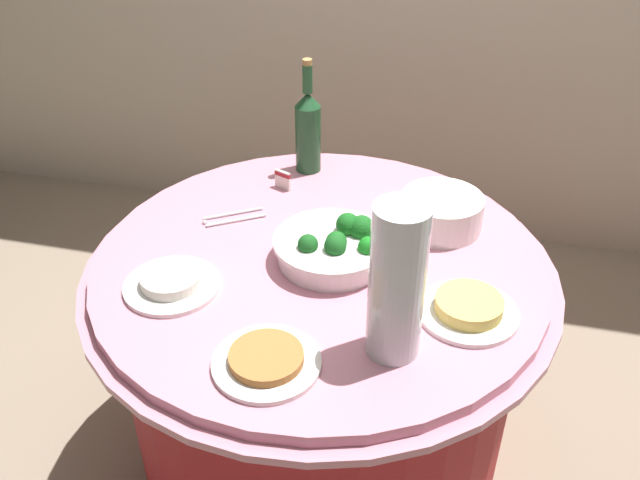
{
  "coord_description": "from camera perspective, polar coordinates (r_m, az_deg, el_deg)",
  "views": [
    {
      "loc": [
        0.32,
        -1.32,
        1.72
      ],
      "look_at": [
        0.0,
        0.0,
        0.79
      ],
      "focal_mm": 38.49,
      "sensor_mm": 36.0,
      "label": 1
    }
  ],
  "objects": [
    {
      "name": "ground_plane",
      "position": [
        2.19,
        0.0,
        -17.35
      ],
      "size": [
        6.0,
        6.0,
        0.0
      ],
      "primitive_type": "plane",
      "color": "gray"
    },
    {
      "name": "buffet_table",
      "position": [
        1.91,
        0.0,
        -10.35
      ],
      "size": [
        1.16,
        1.16,
        0.74
      ],
      "color": "maroon",
      "rests_on": "ground_plane"
    },
    {
      "name": "broccoli_bowl",
      "position": [
        1.64,
        1.18,
        -0.58
      ],
      "size": [
        0.28,
        0.28,
        0.11
      ],
      "color": "white",
      "rests_on": "buffet_table"
    },
    {
      "name": "plate_stack",
      "position": [
        1.78,
        10.06,
        2.3
      ],
      "size": [
        0.21,
        0.21,
        0.09
      ],
      "color": "white",
      "rests_on": "buffet_table"
    },
    {
      "name": "wine_bottle",
      "position": [
        1.99,
        -1.0,
        9.18
      ],
      "size": [
        0.07,
        0.07,
        0.34
      ],
      "color": "#1C4A27",
      "rests_on": "buffet_table"
    },
    {
      "name": "decorative_fruit_vase",
      "position": [
        1.33,
        6.36,
        -4.15
      ],
      "size": [
        0.11,
        0.11,
        0.34
      ],
      "color": "silver",
      "rests_on": "buffet_table"
    },
    {
      "name": "serving_tongs",
      "position": [
        1.83,
        -7.34,
        1.87
      ],
      "size": [
        0.16,
        0.12,
        0.01
      ],
      "color": "silver",
      "rests_on": "buffet_table"
    },
    {
      "name": "food_plate_rice",
      "position": [
        1.6,
        -12.25,
        -3.47
      ],
      "size": [
        0.22,
        0.22,
        0.04
      ],
      "color": "white",
      "rests_on": "buffet_table"
    },
    {
      "name": "food_plate_peanuts",
      "position": [
        1.38,
        -4.48,
        -9.95
      ],
      "size": [
        0.22,
        0.22,
        0.03
      ],
      "color": "white",
      "rests_on": "buffet_table"
    },
    {
      "name": "food_plate_noodles",
      "position": [
        1.52,
        12.23,
        -5.57
      ],
      "size": [
        0.22,
        0.22,
        0.04
      ],
      "color": "white",
      "rests_on": "buffet_table"
    },
    {
      "name": "label_placard_front",
      "position": [
        1.94,
        -3.13,
        5.1
      ],
      "size": [
        0.05,
        0.03,
        0.05
      ],
      "color": "white",
      "rests_on": "buffet_table"
    }
  ]
}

